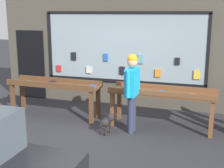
% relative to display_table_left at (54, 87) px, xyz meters
% --- Properties ---
extents(ground_plane, '(40.00, 40.00, 0.00)m').
position_rel_display_table_left_xyz_m(ground_plane, '(1.38, -0.83, -0.76)').
color(ground_plane, '#2D2D33').
extents(shopfront_facade, '(7.37, 0.29, 3.43)m').
position_rel_display_table_left_xyz_m(shopfront_facade, '(1.34, 1.56, 0.94)').
color(shopfront_facade, '#4C473D').
rests_on(shopfront_facade, ground_plane).
extents(display_table_left, '(2.46, 0.70, 0.96)m').
position_rel_display_table_left_xyz_m(display_table_left, '(0.00, 0.00, 0.00)').
color(display_table_left, brown).
rests_on(display_table_left, ground_plane).
extents(display_table_right, '(2.46, 0.77, 0.95)m').
position_rel_display_table_left_xyz_m(display_table_right, '(2.76, -0.00, -0.00)').
color(display_table_right, brown).
rests_on(display_table_right, ground_plane).
extents(person_browsing, '(0.25, 0.69, 1.77)m').
position_rel_display_table_left_xyz_m(person_browsing, '(2.16, -0.47, 0.29)').
color(person_browsing, '#2D334C').
rests_on(person_browsing, ground_plane).
extents(small_dog, '(0.27, 0.53, 0.42)m').
position_rel_display_table_left_xyz_m(small_dog, '(1.66, -0.73, -0.48)').
color(small_dog, black).
rests_on(small_dog, ground_plane).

